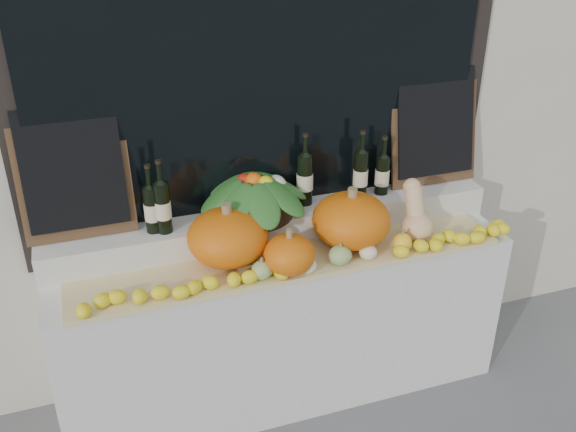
{
  "coord_description": "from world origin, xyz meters",
  "views": [
    {
      "loc": [
        -0.85,
        -1.06,
        2.53
      ],
      "look_at": [
        0.0,
        1.45,
        1.12
      ],
      "focal_mm": 40.0,
      "sensor_mm": 36.0,
      "label": 1
    }
  ],
  "objects_px": {
    "pumpkin_left": "(228,237)",
    "wine_bottle_tall": "(305,179)",
    "pumpkin_right": "(351,220)",
    "butternut_squash": "(416,216)",
    "produce_bowl": "(254,194)"
  },
  "relations": [
    {
      "from": "pumpkin_left",
      "to": "wine_bottle_tall",
      "type": "relative_size",
      "value": 1.01
    },
    {
      "from": "pumpkin_right",
      "to": "butternut_squash",
      "type": "height_order",
      "value": "butternut_squash"
    },
    {
      "from": "pumpkin_right",
      "to": "butternut_squash",
      "type": "relative_size",
      "value": 1.3
    },
    {
      "from": "pumpkin_left",
      "to": "butternut_squash",
      "type": "xyz_separation_m",
      "value": [
        0.95,
        -0.08,
        -0.01
      ]
    },
    {
      "from": "produce_bowl",
      "to": "pumpkin_right",
      "type": "bearing_deg",
      "value": -25.56
    },
    {
      "from": "pumpkin_left",
      "to": "produce_bowl",
      "type": "relative_size",
      "value": 0.66
    },
    {
      "from": "butternut_squash",
      "to": "pumpkin_left",
      "type": "bearing_deg",
      "value": 175.29
    },
    {
      "from": "pumpkin_right",
      "to": "wine_bottle_tall",
      "type": "xyz_separation_m",
      "value": [
        -0.15,
        0.24,
        0.14
      ]
    },
    {
      "from": "pumpkin_right",
      "to": "butternut_squash",
      "type": "distance_m",
      "value": 0.34
    },
    {
      "from": "pumpkin_left",
      "to": "wine_bottle_tall",
      "type": "xyz_separation_m",
      "value": [
        0.46,
        0.21,
        0.14
      ]
    },
    {
      "from": "pumpkin_left",
      "to": "produce_bowl",
      "type": "bearing_deg",
      "value": 43.66
    },
    {
      "from": "pumpkin_right",
      "to": "wine_bottle_tall",
      "type": "distance_m",
      "value": 0.32
    },
    {
      "from": "produce_bowl",
      "to": "pumpkin_left",
      "type": "bearing_deg",
      "value": -136.34
    },
    {
      "from": "pumpkin_right",
      "to": "wine_bottle_tall",
      "type": "bearing_deg",
      "value": 122.18
    },
    {
      "from": "pumpkin_left",
      "to": "pumpkin_right",
      "type": "bearing_deg",
      "value": -3.23
    }
  ]
}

